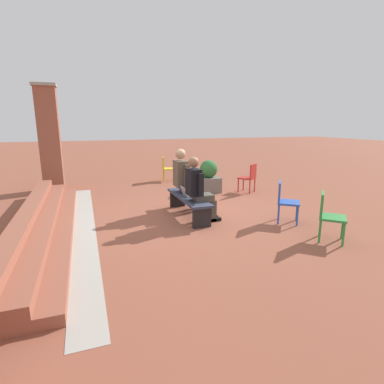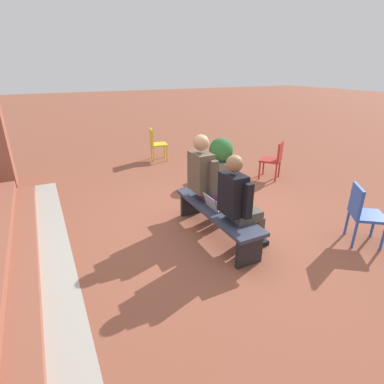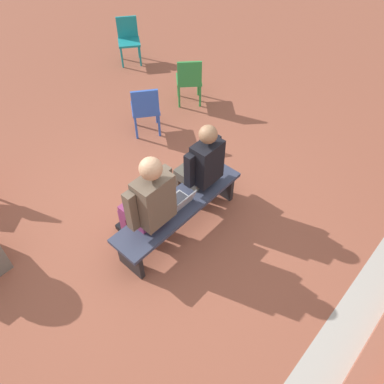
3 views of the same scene
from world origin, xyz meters
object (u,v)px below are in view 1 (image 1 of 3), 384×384
at_px(person_student, 199,188).
at_px(laptop, 188,194).
at_px(plastic_chair_far_right, 249,176).
at_px(plastic_chair_near_bench_left, 166,167).
at_px(plastic_chair_near_bench_right, 328,214).
at_px(bench, 188,200).
at_px(plastic_chair_foreground, 285,199).
at_px(planter, 209,177).
at_px(person_adult, 185,179).

bearing_deg(person_student, laptop, 10.28).
bearing_deg(person_student, plastic_chair_far_right, -49.88).
distance_m(plastic_chair_near_bench_left, plastic_chair_near_bench_right, 6.35).
distance_m(bench, plastic_chair_near_bench_right, 2.79).
xyz_separation_m(plastic_chair_near_bench_left, plastic_chair_far_right, (-2.57, -1.80, 0.00)).
xyz_separation_m(plastic_chair_foreground, plastic_chair_near_bench_right, (-1.08, -0.08, 0.00)).
bearing_deg(plastic_chair_foreground, laptop, 58.48).
bearing_deg(laptop, plastic_chair_near_bench_right, -139.72).
distance_m(person_student, plastic_chair_near_bench_right, 2.43).
height_order(plastic_chair_far_right, planter, planter).
height_order(plastic_chair_near_bench_left, planter, planter).
xyz_separation_m(bench, plastic_chair_near_bench_left, (4.11, -0.62, 0.13)).
bearing_deg(planter, laptop, 146.26).
bearing_deg(laptop, person_adult, -11.94).
relative_size(laptop, plastic_chair_near_bench_left, 0.38).
height_order(person_student, laptop, person_student).
height_order(person_student, plastic_chair_far_right, person_student).
bearing_deg(plastic_chair_far_right, plastic_chair_near_bench_left, 35.00).
bearing_deg(bench, person_student, -171.19).
bearing_deg(planter, person_adult, 141.97).
height_order(person_student, person_adult, person_adult).
bearing_deg(plastic_chair_near_bench_right, bench, 40.13).
relative_size(plastic_chair_foreground, plastic_chair_near_bench_right, 1.00).
xyz_separation_m(plastic_chair_far_right, planter, (0.46, 1.09, -0.04)).
relative_size(person_adult, laptop, 4.49).
distance_m(plastic_chair_near_bench_right, plastic_chair_far_right, 3.73).
distance_m(plastic_chair_near_bench_left, planter, 2.22).
height_order(laptop, plastic_chair_foreground, plastic_chair_foreground).
xyz_separation_m(plastic_chair_near_bench_left, plastic_chair_near_bench_right, (-6.24, -1.18, 0.00)).
bearing_deg(bench, person_adult, -10.22).
xyz_separation_m(laptop, plastic_chair_near_bench_right, (-2.13, -1.81, -0.02)).
bearing_deg(plastic_chair_foreground, person_adult, 48.33).
distance_m(plastic_chair_foreground, plastic_chair_near_bench_left, 5.28).
relative_size(person_adult, plastic_chair_near_bench_left, 1.71).
bearing_deg(plastic_chair_far_right, person_student, 130.12).
bearing_deg(plastic_chair_near_bench_right, person_adult, 34.21).
bearing_deg(planter, plastic_chair_foreground, -172.82).
height_order(plastic_chair_near_bench_right, plastic_chair_far_right, same).
height_order(bench, person_student, person_student).
bearing_deg(plastic_chair_near_bench_left, laptop, 171.26).
height_order(plastic_chair_near_bench_left, plastic_chair_near_bench_right, same).
xyz_separation_m(laptop, plastic_chair_far_right, (1.54, -2.43, -0.02)).
height_order(laptop, planter, planter).
distance_m(bench, plastic_chair_foreground, 2.01).
xyz_separation_m(plastic_chair_foreground, planter, (3.06, 0.39, -0.04)).
relative_size(person_adult, plastic_chair_foreground, 1.71).
relative_size(plastic_chair_foreground, plastic_chair_near_bench_left, 1.00).
xyz_separation_m(plastic_chair_near_bench_left, planter, (-2.11, -0.71, -0.04)).
bearing_deg(laptop, plastic_chair_far_right, -57.60).
distance_m(plastic_chair_far_right, planter, 1.19).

